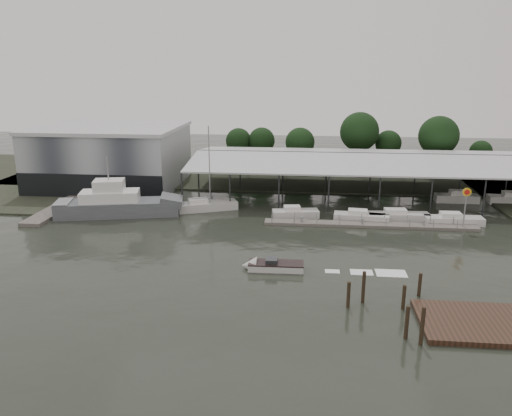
# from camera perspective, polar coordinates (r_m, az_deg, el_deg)

# --- Properties ---
(ground) EXTENTS (200.00, 200.00, 0.00)m
(ground) POSITION_cam_1_polar(r_m,az_deg,el_deg) (58.50, -0.79, -4.66)
(ground) COLOR #262B23
(ground) RESTS_ON ground
(land_strip_far) EXTENTS (140.00, 30.00, 0.30)m
(land_strip_far) POSITION_cam_1_polar(r_m,az_deg,el_deg) (98.75, 2.00, 3.94)
(land_strip_far) COLOR #33382A
(land_strip_far) RESTS_ON ground
(land_strip_west) EXTENTS (20.00, 40.00, 0.30)m
(land_strip_west) POSITION_cam_1_polar(r_m,az_deg,el_deg) (98.44, -22.46, 2.69)
(land_strip_west) COLOR #33382A
(land_strip_west) RESTS_ON ground
(storage_warehouse) EXTENTS (24.50, 20.50, 10.50)m
(storage_warehouse) POSITION_cam_1_polar(r_m,az_deg,el_deg) (92.34, -16.20, 5.76)
(storage_warehouse) COLOR #9EA4A9
(storage_warehouse) RESTS_ON ground
(covered_boat_shed) EXTENTS (58.24, 24.00, 6.96)m
(covered_boat_shed) POSITION_cam_1_polar(r_m,az_deg,el_deg) (84.33, 13.04, 5.65)
(covered_boat_shed) COLOR silver
(covered_boat_shed) RESTS_ON ground
(trawler_dock) EXTENTS (3.00, 18.00, 0.50)m
(trawler_dock) POSITION_cam_1_polar(r_m,az_deg,el_deg) (80.07, -21.41, 0.10)
(trawler_dock) COLOR slate
(trawler_dock) RESTS_ON ground
(floating_dock) EXTENTS (28.00, 2.00, 1.40)m
(floating_dock) POSITION_cam_1_polar(r_m,az_deg,el_deg) (68.09, 12.84, -1.89)
(floating_dock) COLOR slate
(floating_dock) RESTS_ON ground
(shell_fuel_sign) EXTENTS (1.10, 0.18, 5.55)m
(shell_fuel_sign) POSITION_cam_1_polar(r_m,az_deg,el_deg) (69.64, 22.88, 0.82)
(shell_fuel_sign) COLOR gray
(shell_fuel_sign) RESTS_ON ground
(grey_trawler) EXTENTS (18.19, 7.99, 8.84)m
(grey_trawler) POSITION_cam_1_polar(r_m,az_deg,el_deg) (73.65, -15.40, 0.40)
(grey_trawler) COLOR #595E63
(grey_trawler) RESTS_ON ground
(white_sailboat) EXTENTS (9.06, 5.69, 12.59)m
(white_sailboat) POSITION_cam_1_polar(r_m,az_deg,el_deg) (74.17, -5.68, 0.27)
(white_sailboat) COLOR silver
(white_sailboat) RESTS_ON ground
(speedboat_underway) EXTENTS (17.44, 2.53, 2.00)m
(speedboat_underway) POSITION_cam_1_polar(r_m,az_deg,el_deg) (52.55, 1.70, -6.64)
(speedboat_underway) COLOR silver
(speedboat_underway) RESTS_ON ground
(moored_cruiser_0) EXTENTS (6.73, 3.24, 1.70)m
(moored_cruiser_0) POSITION_cam_1_polar(r_m,az_deg,el_deg) (70.43, 4.48, -0.59)
(moored_cruiser_0) COLOR silver
(moored_cruiser_0) RESTS_ON ground
(moored_cruiser_1) EXTENTS (7.60, 2.99, 1.70)m
(moored_cruiser_1) POSITION_cam_1_polar(r_m,az_deg,el_deg) (69.89, 11.88, -1.02)
(moored_cruiser_1) COLOR silver
(moored_cruiser_1) RESTS_ON ground
(moored_cruiser_2) EXTENTS (8.43, 2.72, 1.70)m
(moored_cruiser_2) POSITION_cam_1_polar(r_m,az_deg,el_deg) (71.57, 15.92, -0.90)
(moored_cruiser_2) COLOR silver
(moored_cruiser_2) RESTS_ON ground
(moored_cruiser_3) EXTENTS (7.66, 2.33, 1.70)m
(moored_cruiser_3) POSITION_cam_1_polar(r_m,az_deg,el_deg) (72.19, 21.62, -1.28)
(moored_cruiser_3) COLOR silver
(moored_cruiser_3) RESTS_ON ground
(mooring_pilings) EXTENTS (7.04, 8.97, 3.75)m
(mooring_pilings) POSITION_cam_1_polar(r_m,az_deg,el_deg) (44.57, 15.38, -10.65)
(mooring_pilings) COLOR #322619
(mooring_pilings) RESTS_ON ground
(horizon_tree_line) EXTENTS (67.81, 11.53, 11.76)m
(horizon_tree_line) POSITION_cam_1_polar(r_m,az_deg,el_deg) (104.00, 14.49, 7.62)
(horizon_tree_line) COLOR black
(horizon_tree_line) RESTS_ON ground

